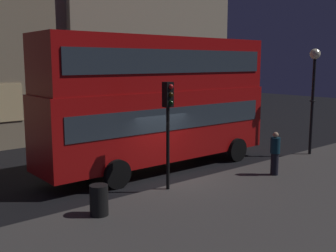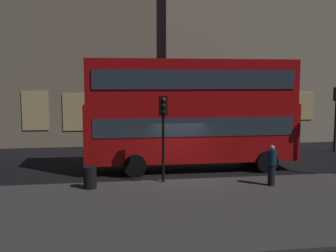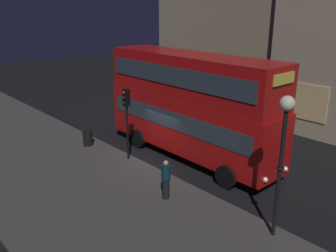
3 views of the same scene
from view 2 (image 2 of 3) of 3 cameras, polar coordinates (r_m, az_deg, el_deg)
The scene contains 9 objects.
ground_plane at distance 18.60m, azimuth 1.75°, elevation -7.42°, with size 80.00×80.00×0.00m, color black.
sidewalk_slab at distance 14.18m, azimuth 5.26°, elevation -11.64°, with size 44.00×7.75×0.12m, color #423F3D.
building_with_clock at distance 31.52m, azimuth -10.54°, elevation 15.68°, with size 13.20×7.76×19.15m.
building_plain_facade at distance 33.37m, azimuth 9.79°, elevation 15.70°, with size 12.64×9.11×19.75m.
double_decker_bus at distance 19.82m, azimuth 3.36°, elevation 2.49°, with size 10.69×2.84×5.52m.
traffic_light_near_kerb at distance 16.83m, azimuth -0.69°, elevation 0.85°, with size 0.34×0.37×3.74m.
traffic_light_far_side at distance 26.92m, azimuth 23.10°, elevation 2.72°, with size 0.33×0.37×4.11m.
pedestrian at distance 17.08m, azimuth 14.76°, elevation -5.47°, with size 0.38×0.38×1.71m.
litter_bin at distance 16.49m, azimuth -11.21°, elevation -7.31°, with size 0.54×0.54×0.90m, color black.
Camera 2 is at (-3.30, -17.76, 4.45)m, focal length 42.18 mm.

